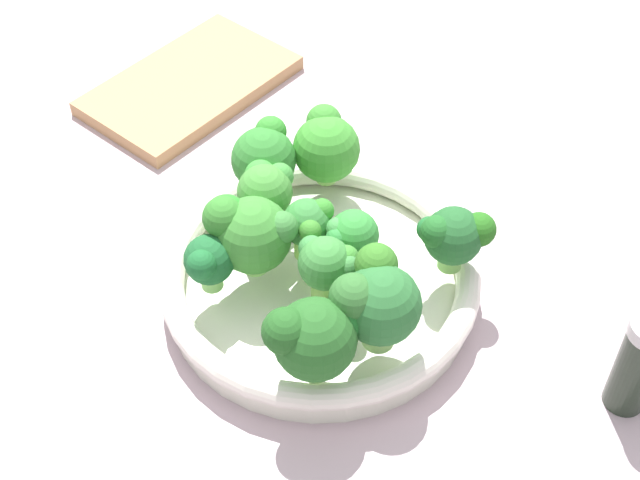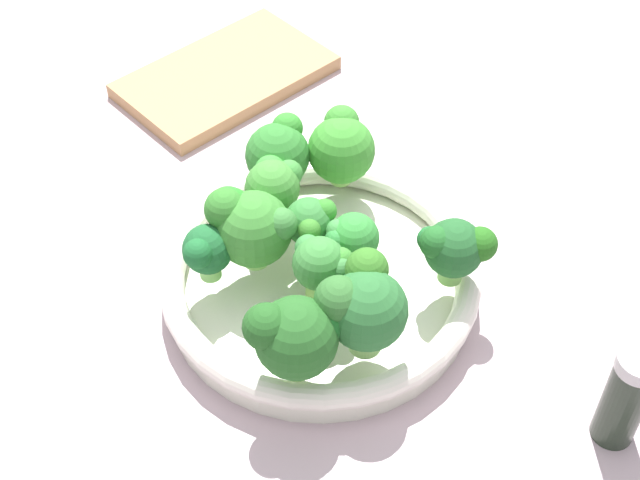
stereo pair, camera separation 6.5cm
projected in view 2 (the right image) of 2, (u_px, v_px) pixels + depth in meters
ground_plane at (279, 289)px, 82.27cm from camera, size 130.00×130.00×2.50cm
bowl at (320, 279)px, 78.78cm from camera, size 27.35×27.35×3.90cm
broccoli_floret_0 at (362, 306)px, 68.30cm from camera, size 6.85×6.89×7.78cm
broccoli_floret_1 at (274, 187)px, 78.34cm from camera, size 5.31×5.19×6.45cm
broccoli_floret_2 at (351, 239)px, 74.92cm from camera, size 4.67×4.23×5.47cm
broccoli_floret_3 at (323, 265)px, 72.28cm from camera, size 4.51×5.28×6.19cm
broccoli_floret_4 at (249, 225)px, 74.69cm from camera, size 6.43×7.07×7.34cm
broccoli_floret_5 at (341, 146)px, 82.03cm from camera, size 6.08×6.22×6.83cm
broccoli_floret_6 at (279, 152)px, 81.64cm from camera, size 6.09×5.80×6.61cm
broccoli_floret_7 at (206, 251)px, 74.01cm from camera, size 4.55×4.16×5.35cm
broccoli_floret_8 at (454, 248)px, 73.66cm from camera, size 5.82×5.24×6.05cm
broccoli_floret_9 at (294, 336)px, 67.18cm from camera, size 7.29×6.33×7.19cm
broccoli_floret_10 at (310, 224)px, 75.68cm from camera, size 4.35×4.42×5.80cm
cutting_board at (226, 77)px, 100.58cm from camera, size 23.64×16.05×1.60cm
pepper_shaker at (626, 397)px, 67.16cm from camera, size 3.42×3.42×9.59cm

